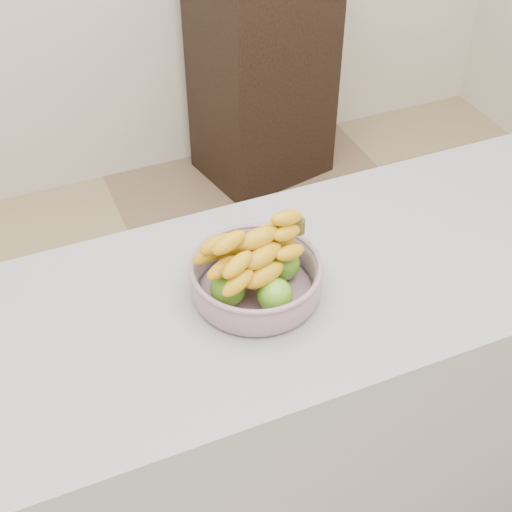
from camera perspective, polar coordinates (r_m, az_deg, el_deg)
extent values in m
cube|color=#97989F|center=(1.80, 0.17, -13.26)|extent=(2.00, 0.60, 0.90)
cube|color=black|center=(3.19, 0.51, 14.22)|extent=(0.60, 0.52, 0.95)
cylinder|color=#8B99A7|center=(1.45, 0.00, -2.81)|extent=(0.23, 0.23, 0.01)
torus|color=#8B99A7|center=(1.41, 0.00, -0.84)|extent=(0.27, 0.27, 0.01)
sphere|color=#549018|center=(1.39, 1.54, -3.18)|extent=(0.07, 0.07, 0.07)
sphere|color=#549018|center=(1.45, 2.17, -0.64)|extent=(0.07, 0.07, 0.07)
sphere|color=#549018|center=(1.47, -1.45, -0.18)|extent=(0.07, 0.07, 0.07)
sphere|color=#549018|center=(1.40, -2.26, -2.66)|extent=(0.07, 0.07, 0.07)
ellipsoid|color=yellow|center=(1.37, 0.69, -1.52)|extent=(0.17, 0.09, 0.04)
ellipsoid|color=yellow|center=(1.40, -0.30, -0.54)|extent=(0.17, 0.07, 0.04)
ellipsoid|color=yellow|center=(1.42, -1.25, 0.40)|extent=(0.17, 0.05, 0.04)
ellipsoid|color=yellow|center=(1.36, 0.54, 0.01)|extent=(0.17, 0.10, 0.04)
ellipsoid|color=yellow|center=(1.39, -0.53, 1.04)|extent=(0.17, 0.04, 0.04)
ellipsoid|color=yellow|center=(1.36, 0.19, 1.46)|extent=(0.17, 0.07, 0.04)
cylinder|color=#453816|center=(1.42, 3.42, 2.40)|extent=(0.03, 0.03, 0.03)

